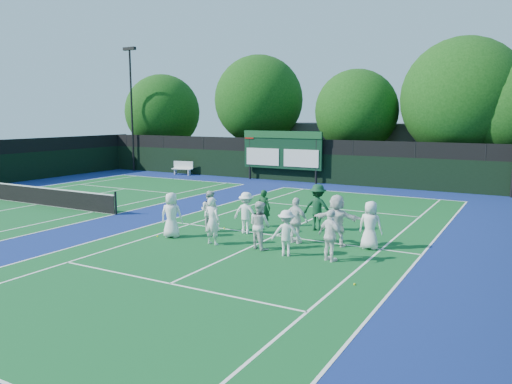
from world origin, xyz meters
The scene contains 31 objects.
ground centered at (0.00, 0.00, 0.00)m, with size 120.00×120.00×0.00m, color #1D390F.
court_apron centered at (-6.00, 1.00, 0.00)m, with size 34.00×32.00×0.01m, color navy.
near_court centered at (0.00, 1.00, 0.01)m, with size 11.05×23.85×0.01m.
left_court centered at (-14.00, 1.00, 0.01)m, with size 11.05×23.85×0.01m.
back_fence centered at (-6.00, 16.00, 1.36)m, with size 34.00×0.08×3.00m.
scoreboard centered at (-7.01, 15.59, 2.19)m, with size 6.00×0.21×3.55m.
clubhouse centered at (-2.00, 24.00, 2.00)m, with size 18.00×6.00×4.00m, color #55555A.
light_pole_left centered at (-21.00, 15.70, 6.30)m, with size 1.20×0.30×10.12m.
tennis_net centered at (-14.00, 1.00, 0.49)m, with size 11.30×0.10×1.10m.
bench centered at (-15.57, 15.38, 0.57)m, with size 1.72×0.72×1.06m.
tree_a centered at (-20.74, 19.58, 4.76)m, with size 6.62×6.62×8.24m.
tree_b centered at (-10.89, 19.58, 5.65)m, with size 7.03×7.03×9.35m.
tree_c centered at (-2.83, 19.58, 4.77)m, with size 5.98×5.98×7.91m.
tree_d centered at (4.29, 19.58, 5.50)m, with size 7.89×7.89×9.64m.
tennis_ball_0 centered at (-3.85, -1.41, 0.03)m, with size 0.07×0.07×0.07m, color #BDCC18.
tennis_ball_1 centered at (3.25, 4.09, 0.03)m, with size 0.07×0.07×0.07m, color #BDCC18.
tennis_ball_2 centered at (4.48, -3.01, 0.03)m, with size 0.07×0.07×0.07m, color #BDCC18.
tennis_ball_3 centered at (-2.37, 1.00, 0.03)m, with size 0.07×0.07×0.07m, color #BDCC18.
tennis_ball_5 centered at (3.34, 1.19, 0.03)m, with size 0.07×0.07×0.07m, color #BDCC18.
player_front_0 centered at (-3.34, -1.16, 0.87)m, with size 0.85×0.55×1.74m, color white.
player_front_1 centered at (-1.38, -1.28, 0.87)m, with size 0.63×0.42×1.74m, color white.
player_front_2 centered at (0.38, -0.96, 0.85)m, with size 0.82×0.64×1.69m, color silver.
player_front_3 centered at (1.57, -1.29, 0.77)m, with size 1.00×0.57×1.54m, color white.
player_front_4 centered at (3.07, -1.17, 0.84)m, with size 0.98×0.41×1.68m, color white.
player_back_0 centered at (-2.66, 0.41, 0.83)m, with size 0.80×0.63×1.65m, color silver.
player_back_1 centered at (-1.20, 0.80, 0.82)m, with size 1.06×0.61×1.65m, color white.
player_back_2 centered at (1.15, 0.36, 0.84)m, with size 0.99×0.41×1.69m, color white.
player_back_3 centered at (2.58, 0.69, 0.94)m, with size 1.74×0.55×1.87m, color white.
player_back_4 centered at (3.73, 0.88, 0.85)m, with size 0.83×0.54×1.70m, color white.
coach_left centered at (-1.16, 2.18, 0.79)m, with size 0.57×0.38×1.57m, color #103C1D.
coach_right centered at (1.05, 2.65, 0.94)m, with size 1.22×0.70×1.89m, color #103C22.
Camera 1 is at (8.56, -15.75, 4.60)m, focal length 35.00 mm.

